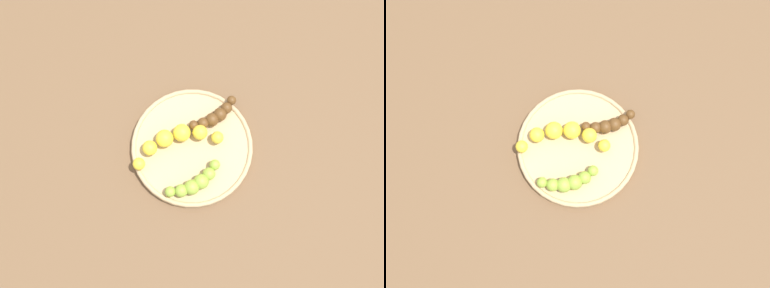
# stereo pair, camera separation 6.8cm
# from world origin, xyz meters

# --- Properties ---
(ground_plane) EXTENTS (2.40, 2.40, 0.00)m
(ground_plane) POSITION_xyz_m (0.00, 0.00, 0.00)
(ground_plane) COLOR brown
(fruit_bowl) EXTENTS (0.26, 0.26, 0.02)m
(fruit_bowl) POSITION_xyz_m (0.00, 0.00, 0.01)
(fruit_bowl) COLOR tan
(fruit_bowl) RESTS_ON ground_plane
(banana_yellow) EXTENTS (0.19, 0.09, 0.04)m
(banana_yellow) POSITION_xyz_m (-0.03, 0.01, 0.04)
(banana_yellow) COLOR yellow
(banana_yellow) RESTS_ON fruit_bowl
(banana_green) EXTENTS (0.12, 0.07, 0.03)m
(banana_green) POSITION_xyz_m (-0.00, -0.08, 0.03)
(banana_green) COLOR #8CAD38
(banana_green) RESTS_ON fruit_bowl
(banana_overripe) EXTENTS (0.11, 0.07, 0.03)m
(banana_overripe) POSITION_xyz_m (0.05, 0.06, 0.03)
(banana_overripe) COLOR #593819
(banana_overripe) RESTS_ON fruit_bowl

